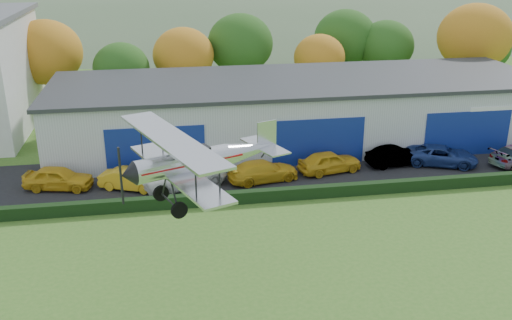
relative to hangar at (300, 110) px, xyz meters
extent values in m
cube|color=black|center=(-2.00, -6.98, -2.63)|extent=(48.00, 9.00, 0.05)
cube|color=black|center=(-2.00, -11.78, -2.26)|extent=(46.00, 0.60, 0.80)
cube|color=#B2B7BC|center=(0.00, 0.02, -0.16)|extent=(40.00, 12.00, 5.00)
cube|color=#2D3033|center=(0.00, 0.02, 2.49)|extent=(40.60, 12.60, 0.30)
cube|color=navy|center=(-12.00, -6.03, -0.86)|extent=(7.00, 0.12, 3.60)
cube|color=navy|center=(0.00, -6.03, -0.86)|extent=(7.00, 0.12, 3.60)
cube|color=navy|center=(12.00, -6.03, -0.86)|extent=(7.00, 0.12, 3.60)
cylinder|color=#3D2614|center=(-22.00, 12.02, -1.08)|extent=(0.36, 0.36, 3.15)
ellipsoid|color=#A15813|center=(-22.00, 12.02, 3.37)|extent=(6.84, 6.84, 6.16)
cylinder|color=#3D2614|center=(-15.00, 10.02, -1.43)|extent=(0.36, 0.36, 2.45)
ellipsoid|color=#1E4C14|center=(-15.00, 10.02, 2.03)|extent=(5.32, 5.32, 4.79)
cylinder|color=#3D2614|center=(-9.00, 12.02, -1.26)|extent=(0.36, 0.36, 2.80)
ellipsoid|color=#A15813|center=(-9.00, 12.02, 2.70)|extent=(6.08, 6.08, 5.47)
cylinder|color=#3D2614|center=(-3.00, 14.02, -1.08)|extent=(0.36, 0.36, 3.15)
ellipsoid|color=#1E4C14|center=(-3.00, 14.02, 3.37)|extent=(6.84, 6.84, 6.16)
cylinder|color=#3D2614|center=(5.00, 12.02, -1.43)|extent=(0.36, 0.36, 2.45)
ellipsoid|color=#A15813|center=(5.00, 12.02, 2.03)|extent=(5.32, 5.32, 4.79)
cylinder|color=#3D2614|center=(13.00, 14.02, -1.26)|extent=(0.36, 0.36, 2.80)
ellipsoid|color=#1E4C14|center=(13.00, 14.02, 2.70)|extent=(6.08, 6.08, 5.47)
cylinder|color=#3D2614|center=(21.00, 10.02, -0.91)|extent=(0.36, 0.36, 3.50)
ellipsoid|color=#A15813|center=(21.00, 10.02, 4.04)|extent=(7.60, 7.60, 6.84)
cylinder|color=#3D2614|center=(25.00, 14.02, -1.43)|extent=(0.36, 0.36, 2.45)
ellipsoid|color=#1E4C14|center=(25.00, 14.02, 2.03)|extent=(5.32, 5.32, 4.79)
cylinder|color=#3D2614|center=(9.00, 16.02, -1.08)|extent=(0.36, 0.36, 3.15)
ellipsoid|color=#1E4C14|center=(9.00, 16.02, 3.37)|extent=(6.84, 6.84, 6.16)
ellipsoid|color=#4C6642|center=(15.00, 112.02, -18.06)|extent=(320.00, 196.00, 56.00)
ellipsoid|color=#4C6642|center=(85.00, 112.02, -12.56)|extent=(240.00, 126.00, 36.00)
imported|color=gold|center=(-18.60, -7.55, -1.82)|extent=(4.89, 2.76, 1.57)
imported|color=gold|center=(-13.77, -8.44, -1.91)|extent=(4.49, 3.00, 1.40)
imported|color=silver|center=(-10.17, -8.50, -1.77)|extent=(6.58, 4.62, 1.67)
imported|color=gold|center=(-4.66, -8.49, -1.88)|extent=(5.33, 2.98, 1.46)
imported|color=gold|center=(0.41, -7.70, -1.82)|extent=(4.93, 2.78, 1.58)
imported|color=gray|center=(5.70, -7.27, -1.87)|extent=(4.56, 1.95, 1.46)
imported|color=navy|center=(9.17, -7.68, -1.88)|extent=(5.77, 4.15, 1.46)
cylinder|color=silver|center=(-10.65, -22.00, 4.22)|extent=(4.32, 2.48, 1.01)
cone|color=silver|center=(-7.53, -20.78, 4.22)|extent=(2.65, 1.83, 1.01)
cone|color=black|center=(-12.88, -22.87, 4.22)|extent=(0.89, 1.14, 1.01)
cube|color=#AB0D11|center=(-10.33, -21.88, 4.28)|extent=(4.74, 2.67, 0.07)
cube|color=black|center=(-10.13, -21.79, 4.69)|extent=(1.49, 1.11, 0.28)
cube|color=silver|center=(-10.85, -22.08, 3.89)|extent=(4.23, 8.00, 0.11)
cube|color=silver|center=(-11.06, -22.16, 5.40)|extent=(4.50, 8.45, 0.11)
cylinder|color=black|center=(-10.26, -24.97, 4.65)|extent=(0.09, 0.09, 1.45)
cylinder|color=black|center=(-9.33, -24.60, 4.65)|extent=(0.09, 0.09, 1.45)
cylinder|color=black|center=(-12.38, -19.56, 4.65)|extent=(0.09, 0.09, 1.45)
cylinder|color=black|center=(-11.44, -19.19, 4.65)|extent=(0.09, 0.09, 1.45)
cylinder|color=black|center=(-10.92, -22.52, 5.01)|extent=(0.15, 0.25, 0.83)
cylinder|color=black|center=(-11.20, -21.80, 5.01)|extent=(0.15, 0.25, 0.83)
cylinder|color=black|center=(-11.10, -22.68, 3.27)|extent=(0.36, 0.75, 1.37)
cylinder|color=black|center=(-11.44, -21.80, 3.27)|extent=(0.36, 0.75, 1.37)
cylinder|color=black|center=(-11.27, -22.24, 2.60)|extent=(0.85, 2.00, 0.08)
cylinder|color=black|center=(-10.90, -23.18, 2.60)|extent=(0.72, 0.41, 0.71)
cylinder|color=black|center=(-11.64, -21.31, 2.60)|extent=(0.72, 0.41, 0.71)
cylinder|color=black|center=(-6.80, -20.49, 3.94)|extent=(0.41, 0.21, 0.47)
cube|color=silver|center=(-6.80, -20.49, 4.28)|extent=(1.99, 3.07, 0.07)
cube|color=silver|center=(-6.69, -20.45, 4.84)|extent=(0.96, 0.43, 1.23)
cube|color=black|center=(-13.16, -22.98, 4.22)|extent=(0.11, 0.15, 2.46)
camera|label=1|loc=(-11.32, -44.70, 12.94)|focal=39.75mm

